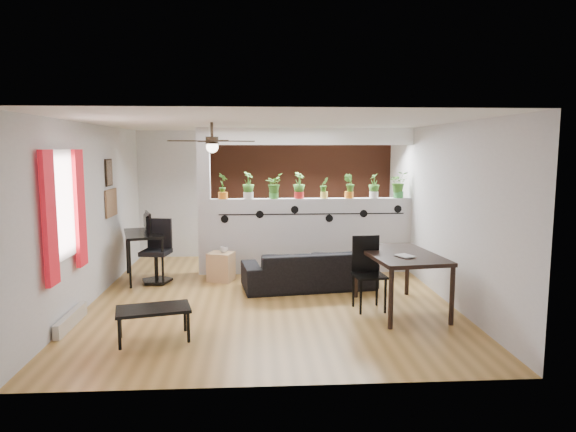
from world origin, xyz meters
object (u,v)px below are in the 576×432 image
(potted_plant_4, at_px, (324,187))
(sofa, at_px, (309,270))
(ceiling_fan, at_px, (212,143))
(potted_plant_6, at_px, (374,185))
(potted_plant_7, at_px, (399,184))
(computer_desk, at_px, (143,237))
(potted_plant_5, at_px, (349,185))
(coffee_table, at_px, (153,311))
(potted_plant_0, at_px, (223,185))
(cup, at_px, (224,250))
(cube_shelf, at_px, (221,267))
(potted_plant_3, at_px, (299,185))
(potted_plant_2, at_px, (274,185))
(office_chair, at_px, (157,255))
(potted_plant_1, at_px, (248,185))
(dining_table, at_px, (401,259))
(folding_chair, at_px, (367,266))

(potted_plant_4, bearing_deg, sofa, -109.60)
(ceiling_fan, height_order, potted_plant_6, ceiling_fan)
(potted_plant_7, relative_size, computer_desk, 0.38)
(potted_plant_5, relative_size, coffee_table, 0.47)
(potted_plant_4, xyz_separation_m, sofa, (-0.38, -1.07, -1.26))
(potted_plant_0, distance_m, cup, 1.18)
(potted_plant_6, height_order, cube_shelf, potted_plant_6)
(potted_plant_3, bearing_deg, ceiling_fan, -127.36)
(potted_plant_3, xyz_separation_m, potted_plant_4, (0.45, 0.00, -0.05))
(sofa, bearing_deg, potted_plant_2, -71.76)
(potted_plant_3, bearing_deg, potted_plant_4, 0.00)
(sofa, height_order, cube_shelf, sofa)
(potted_plant_0, height_order, potted_plant_6, potted_plant_0)
(cube_shelf, bearing_deg, sofa, -2.20)
(sofa, bearing_deg, ceiling_fan, 19.00)
(potted_plant_6, bearing_deg, sofa, -140.28)
(computer_desk, height_order, office_chair, office_chair)
(ceiling_fan, xyz_separation_m, cube_shelf, (0.00, 1.28, -2.07))
(potted_plant_3, relative_size, sofa, 0.23)
(potted_plant_7, bearing_deg, potted_plant_2, 180.00)
(potted_plant_0, distance_m, potted_plant_3, 1.35)
(ceiling_fan, bearing_deg, potted_plant_1, 75.32)
(potted_plant_0, xyz_separation_m, sofa, (1.43, -1.07, -1.30))
(potted_plant_3, height_order, coffee_table, potted_plant_3)
(potted_plant_3, relative_size, office_chair, 0.45)
(cup, xyz_separation_m, computer_desk, (-1.38, 0.18, 0.20))
(ceiling_fan, relative_size, potted_plant_7, 2.51)
(potted_plant_0, xyz_separation_m, potted_plant_5, (2.26, 0.00, -0.01))
(potted_plant_0, distance_m, potted_plant_5, 2.26)
(potted_plant_1, xyz_separation_m, office_chair, (-1.53, -0.54, -1.14))
(ceiling_fan, distance_m, computer_desk, 2.52)
(potted_plant_0, xyz_separation_m, dining_table, (2.58, -2.28, -0.87))
(potted_plant_6, distance_m, dining_table, 2.44)
(ceiling_fan, bearing_deg, potted_plant_5, 38.33)
(office_chair, relative_size, folding_chair, 1.02)
(potted_plant_7, distance_m, coffee_table, 5.12)
(computer_desk, bearing_deg, potted_plant_0, 14.22)
(potted_plant_3, relative_size, folding_chair, 0.46)
(potted_plant_0, distance_m, potted_plant_1, 0.45)
(potted_plant_5, bearing_deg, coffee_table, -131.73)
(potted_plant_7, relative_size, cube_shelf, 0.98)
(cup, bearing_deg, dining_table, -34.68)
(potted_plant_2, relative_size, cup, 3.45)
(potted_plant_3, bearing_deg, coffee_table, -121.46)
(ceiling_fan, relative_size, potted_plant_5, 2.74)
(sofa, relative_size, computer_desk, 1.60)
(office_chair, relative_size, dining_table, 0.66)
(potted_plant_0, xyz_separation_m, cube_shelf, (-0.02, -0.52, -1.35))
(potted_plant_1, height_order, potted_plant_5, potted_plant_1)
(potted_plant_0, xyz_separation_m, cup, (0.03, -0.52, -1.06))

